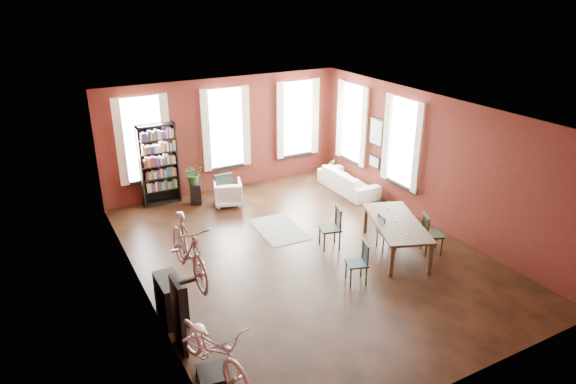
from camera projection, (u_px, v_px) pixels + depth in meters
room at (302, 153)px, 11.20m from camera, size 9.00×9.04×3.22m
dining_table at (395, 236)px, 11.36m from camera, size 1.69×2.36×0.73m
dining_chair_a at (357, 263)px, 10.17m from camera, size 0.50×0.50×0.86m
dining_chair_b at (330, 228)px, 11.49m from camera, size 0.54×0.54×0.95m
dining_chair_c at (432, 234)px, 11.27m from camera, size 0.55×0.55×0.91m
dining_chair_d at (387, 232)px, 11.45m from camera, size 0.47×0.47×0.85m
bookshelf at (159, 165)px, 13.59m from camera, size 1.00×0.32×2.20m
white_armchair at (228, 192)px, 13.77m from camera, size 0.89×0.86×0.74m
cream_sofa at (348, 177)px, 14.66m from camera, size 0.61×2.08×0.81m
striped_rug at (279, 229)px, 12.49m from camera, size 1.12×1.68×0.01m
bike_trainer at (214, 375)px, 7.78m from camera, size 0.56×0.56×0.14m
bike_wall_rack at (179, 316)px, 8.19m from camera, size 0.16×0.60×1.30m
console_table at (171, 299)px, 9.07m from camera, size 0.40×0.80×0.80m
plant_stand at (196, 194)px, 13.85m from camera, size 0.38×0.38×0.58m
plant_by_sofa at (329, 176)px, 15.51m from camera, size 0.51×0.76×0.31m
plant_small at (413, 227)px, 12.48m from camera, size 0.37×0.40×0.13m
bicycle_floor at (210, 323)px, 7.37m from camera, size 0.85×1.08×1.83m
bicycle_hung at (187, 230)px, 7.73m from camera, size 0.47×1.00×1.66m
plant_on_stand at (193, 176)px, 13.66m from camera, size 0.54×0.60×0.44m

